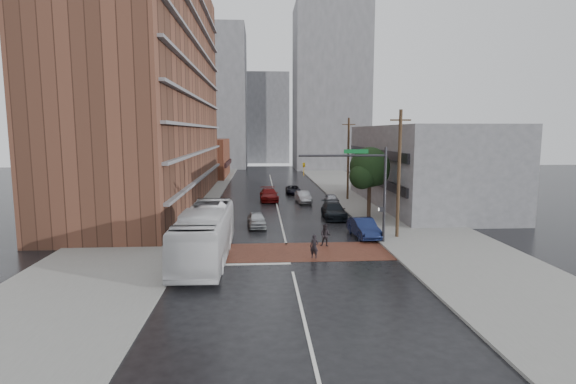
{
  "coord_description": "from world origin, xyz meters",
  "views": [
    {
      "loc": [
        -1.91,
        -29.87,
        8.3
      ],
      "look_at": [
        0.34,
        5.9,
        3.5
      ],
      "focal_mm": 28.0,
      "sensor_mm": 36.0,
      "label": 1
    }
  ],
  "objects": [
    {
      "name": "building_east",
      "position": [
        16.5,
        20.0,
        4.5
      ],
      "size": [
        11.0,
        26.0,
        9.0
      ],
      "primitive_type": "cube",
      "color": "gray",
      "rests_on": "ground"
    },
    {
      "name": "car_travel_b",
      "position": [
        3.17,
        22.35,
        0.69
      ],
      "size": [
        1.84,
        4.28,
        1.37
      ],
      "primitive_type": "imported",
      "rotation": [
        0.0,
        0.0,
        0.09
      ],
      "color": "#999BA0",
      "rests_on": "ground"
    },
    {
      "name": "car_parked_far",
      "position": [
        6.3,
        20.73,
        0.62
      ],
      "size": [
        1.58,
        3.66,
        1.23
      ],
      "primitive_type": "imported",
      "rotation": [
        0.0,
        0.0,
        -0.04
      ],
      "color": "#9A9AA1",
      "rests_on": "ground"
    },
    {
      "name": "distant_tower_center",
      "position": [
        0.0,
        95.0,
        12.0
      ],
      "size": [
        12.0,
        10.0,
        24.0
      ],
      "primitive_type": "cube",
      "color": "gray",
      "rests_on": "ground"
    },
    {
      "name": "sidewalk_east",
      "position": [
        11.5,
        25.0,
        0.07
      ],
      "size": [
        9.0,
        90.0,
        0.15
      ],
      "primitive_type": "cube",
      "color": "gray",
      "rests_on": "ground"
    },
    {
      "name": "signal_mast",
      "position": [
        5.85,
        2.5,
        4.73
      ],
      "size": [
        6.5,
        0.3,
        7.2
      ],
      "color": "#2D2D33",
      "rests_on": "ground"
    },
    {
      "name": "street_tree",
      "position": [
        8.52,
        12.03,
        4.73
      ],
      "size": [
        4.2,
        4.1,
        6.9
      ],
      "color": "#332319",
      "rests_on": "ground"
    },
    {
      "name": "pedestrian_a",
      "position": [
        1.63,
        -1.15,
        0.79
      ],
      "size": [
        0.68,
        0.59,
        1.58
      ],
      "primitive_type": "imported",
      "rotation": [
        0.0,
        0.0,
        -0.43
      ],
      "color": "black",
      "rests_on": "ground"
    },
    {
      "name": "apartment_block",
      "position": [
        -14.0,
        24.0,
        14.0
      ],
      "size": [
        10.0,
        44.0,
        28.0
      ],
      "primitive_type": "cube",
      "color": "brown",
      "rests_on": "ground"
    },
    {
      "name": "car_parked_mid",
      "position": [
        5.2,
        12.6,
        0.75
      ],
      "size": [
        2.19,
        5.19,
        1.5
      ],
      "primitive_type": "imported",
      "rotation": [
        0.0,
        0.0,
        -0.02
      ],
      "color": "black",
      "rests_on": "ground"
    },
    {
      "name": "ground",
      "position": [
        0.0,
        0.0,
        0.0
      ],
      "size": [
        160.0,
        160.0,
        0.0
      ],
      "primitive_type": "plane",
      "color": "black",
      "rests_on": "ground"
    },
    {
      "name": "distant_tower_east",
      "position": [
        14.0,
        72.0,
        18.0
      ],
      "size": [
        16.0,
        14.0,
        36.0
      ],
      "primitive_type": "cube",
      "color": "gray",
      "rests_on": "ground"
    },
    {
      "name": "distant_tower_west",
      "position": [
        -14.0,
        78.0,
        16.0
      ],
      "size": [
        18.0,
        16.0,
        32.0
      ],
      "primitive_type": "cube",
      "color": "gray",
      "rests_on": "ground"
    },
    {
      "name": "storefront_west",
      "position": [
        -12.0,
        54.0,
        3.5
      ],
      "size": [
        8.0,
        16.0,
        7.0
      ],
      "primitive_type": "cube",
      "color": "brown",
      "rests_on": "ground"
    },
    {
      "name": "crosswalk",
      "position": [
        0.0,
        0.5,
        0.01
      ],
      "size": [
        14.0,
        5.0,
        0.02
      ],
      "primitive_type": "cube",
      "color": "brown",
      "rests_on": "ground"
    },
    {
      "name": "sidewalk_west",
      "position": [
        -11.5,
        25.0,
        0.07
      ],
      "size": [
        9.0,
        90.0,
        0.15
      ],
      "primitive_type": "cube",
      "color": "gray",
      "rests_on": "ground"
    },
    {
      "name": "car_travel_a",
      "position": [
        -2.24,
        8.92,
        0.66
      ],
      "size": [
        1.87,
        4.01,
        1.33
      ],
      "primitive_type": "imported",
      "rotation": [
        0.0,
        0.0,
        0.08
      ],
      "color": "#B7BBBF",
      "rests_on": "ground"
    },
    {
      "name": "utility_pole_far",
      "position": [
        8.8,
        24.0,
        5.14
      ],
      "size": [
        1.6,
        0.26,
        10.0
      ],
      "color": "#473321",
      "rests_on": "ground"
    },
    {
      "name": "car_parked_near",
      "position": [
        6.3,
        4.63,
        0.75
      ],
      "size": [
        1.95,
        4.64,
        1.49
      ],
      "primitive_type": "imported",
      "rotation": [
        0.0,
        0.0,
        0.08
      ],
      "color": "#131D45",
      "rests_on": "ground"
    },
    {
      "name": "transit_bus",
      "position": [
        -5.5,
        -1.0,
        1.7
      ],
      "size": [
        2.98,
        12.25,
        3.4
      ],
      "primitive_type": "imported",
      "rotation": [
        0.0,
        0.0,
        -0.01
      ],
      "color": "silver",
      "rests_on": "ground"
    },
    {
      "name": "suv_travel",
      "position": [
        2.57,
        30.07,
        0.56
      ],
      "size": [
        1.93,
        4.08,
        1.13
      ],
      "primitive_type": "imported",
      "rotation": [
        0.0,
        0.0,
        0.02
      ],
      "color": "black",
      "rests_on": "ground"
    },
    {
      "name": "pedestrian_b",
      "position": [
        2.83,
        1.89,
        0.82
      ],
      "size": [
        0.96,
        0.85,
        1.64
      ],
      "primitive_type": "imported",
      "rotation": [
        0.0,
        0.0,
        -0.34
      ],
      "color": "black",
      "rests_on": "ground"
    },
    {
      "name": "car_travel_c",
      "position": [
        -0.84,
        24.07,
        0.76
      ],
      "size": [
        2.34,
        5.29,
        1.51
      ],
      "primitive_type": "imported",
      "rotation": [
        0.0,
        0.0,
        0.04
      ],
      "color": "maroon",
      "rests_on": "ground"
    },
    {
      "name": "utility_pole_near",
      "position": [
        8.8,
        4.0,
        5.14
      ],
      "size": [
        1.6,
        0.26,
        10.0
      ],
      "color": "#473321",
      "rests_on": "ground"
    }
  ]
}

